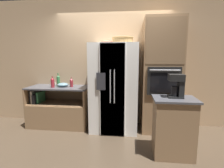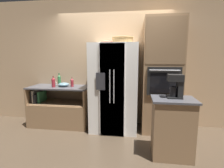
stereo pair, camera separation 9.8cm
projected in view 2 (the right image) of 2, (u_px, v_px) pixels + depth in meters
ground_plane at (111, 129)px, 3.76m from camera, size 20.00×20.00×0.00m
wall_back at (113, 63)px, 3.96m from camera, size 12.00×0.06×2.80m
counter_left at (60, 111)px, 3.95m from camera, size 1.32×0.63×0.89m
refrigerator at (114, 88)px, 3.63m from camera, size 0.96×0.78×1.80m
wall_oven at (162, 76)px, 3.51m from camera, size 0.75×0.69×2.28m
island_counter at (172, 128)px, 2.67m from camera, size 0.64×0.49×0.92m
wicker_basket at (123, 40)px, 3.40m from camera, size 0.42×0.42×0.12m
fruit_bowl at (108, 42)px, 3.53m from camera, size 0.24×0.24×0.06m
bottle_tall at (72, 82)px, 3.82m from camera, size 0.07×0.07×0.21m
bottle_short at (53, 82)px, 3.76m from camera, size 0.08×0.08×0.24m
bottle_wide at (59, 80)px, 3.97m from camera, size 0.07×0.07×0.28m
mug at (54, 83)px, 3.95m from camera, size 0.13×0.09×0.10m
mixing_bowl at (64, 85)px, 3.86m from camera, size 0.24×0.24×0.09m
coffee_maker at (177, 85)px, 2.61m from camera, size 0.22×0.18×0.36m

